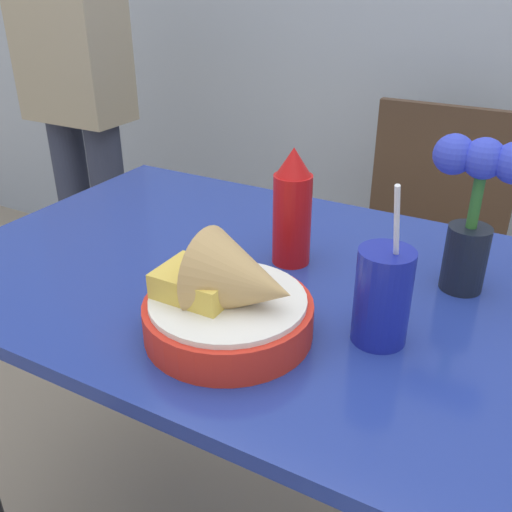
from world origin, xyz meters
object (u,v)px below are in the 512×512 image
at_px(chair_far_window, 427,235).
at_px(drink_cup, 382,299).
at_px(food_basket, 233,302).
at_px(person_standing, 74,72).
at_px(ketchup_bottle, 292,209).
at_px(flower_vase, 476,202).

bearing_deg(chair_far_window, drink_cup, -82.21).
relative_size(chair_far_window, drink_cup, 3.56).
distance_m(chair_far_window, food_basket, 1.01).
bearing_deg(chair_far_window, person_standing, -166.93).
height_order(drink_cup, person_standing, person_standing).
bearing_deg(ketchup_bottle, person_standing, 153.36).
bearing_deg(flower_vase, chair_far_window, 105.73).
bearing_deg(person_standing, food_basket, -36.13).
bearing_deg(food_basket, person_standing, 143.87).
height_order(chair_far_window, ketchup_bottle, ketchup_bottle).
bearing_deg(drink_cup, person_standing, 151.60).
xyz_separation_m(ketchup_bottle, flower_vase, (0.28, 0.05, 0.05)).
distance_m(food_basket, ketchup_bottle, 0.25).
bearing_deg(ketchup_bottle, chair_far_window, 83.15).
distance_m(flower_vase, person_standing, 1.32).
xyz_separation_m(chair_far_window, food_basket, (-0.06, -0.97, 0.28)).
distance_m(chair_far_window, flower_vase, 0.80).
height_order(food_basket, drink_cup, drink_cup).
bearing_deg(drink_cup, food_basket, -153.24).
xyz_separation_m(ketchup_bottle, person_standing, (-0.96, 0.48, 0.07)).
xyz_separation_m(drink_cup, flower_vase, (0.07, 0.20, 0.08)).
height_order(chair_far_window, flower_vase, flower_vase).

